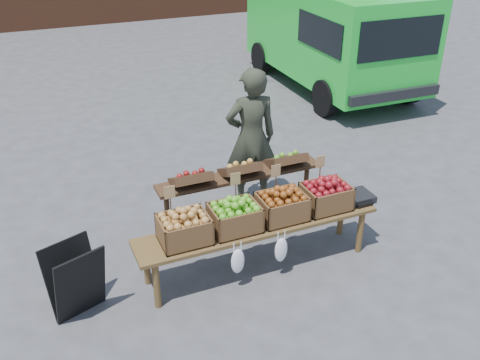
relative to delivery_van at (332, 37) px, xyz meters
name	(u,v)px	position (x,y,z in m)	size (l,w,h in m)	color
ground	(206,274)	(-4.61, -4.99, -1.05)	(80.00, 80.00, 0.00)	#4A4A4D
delivery_van	(332,37)	(0.00, 0.00, 0.00)	(2.15, 4.69, 2.10)	green
vendor	(251,138)	(-3.50, -3.72, -0.13)	(0.67, 0.44, 1.84)	#2D3123
chalkboard_sign	(76,281)	(-5.96, -5.07, -0.66)	(0.52, 0.29, 0.78)	black
back_table	(240,195)	(-3.94, -4.37, -0.53)	(2.10, 0.44, 1.04)	#3D2716
display_bench	(258,245)	(-4.03, -5.09, -0.76)	(2.70, 0.56, 0.57)	brown
crate_golden_apples	(184,229)	(-4.86, -5.09, -0.34)	(0.50, 0.40, 0.28)	#A59C2F
crate_russet_pears	(235,218)	(-4.31, -5.09, -0.34)	(0.50, 0.40, 0.28)	#3FA110
crate_red_apples	(282,207)	(-3.76, -5.09, -0.34)	(0.50, 0.40, 0.28)	brown
crate_green_apples	(326,197)	(-3.21, -5.09, -0.34)	(0.50, 0.40, 0.28)	maroon
weighing_scale	(357,197)	(-2.78, -5.09, -0.44)	(0.34, 0.30, 0.08)	black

